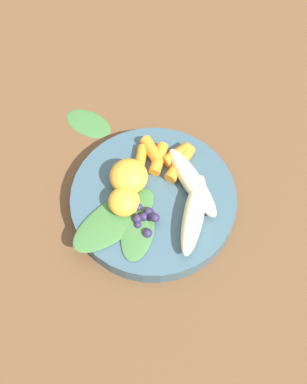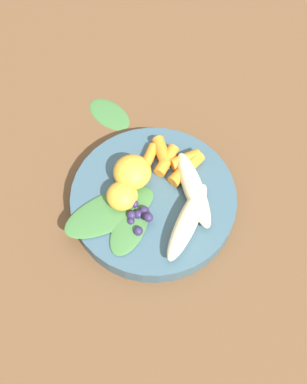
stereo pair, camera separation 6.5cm
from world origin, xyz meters
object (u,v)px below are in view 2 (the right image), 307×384
object	(u,v)px
banana_peeled_right	(188,221)
kale_leaf_stray	(109,113)
orange_segment_near	(122,196)
banana_peeled_left	(194,189)
bowl	(154,200)

from	to	relation	value
banana_peeled_right	kale_leaf_stray	world-z (taller)	banana_peeled_right
orange_segment_near	kale_leaf_stray	bearing A→B (deg)	-39.32
banana_peeled_left	banana_peeled_right	world-z (taller)	same
banana_peeled_right	kale_leaf_stray	bearing A→B (deg)	53.50
banana_peeled_left	banana_peeled_right	xyz separation A→B (m)	(-0.03, 0.05, 0.00)
bowl	banana_peeled_left	world-z (taller)	banana_peeled_left
bowl	kale_leaf_stray	xyz separation A→B (m)	(0.17, -0.08, -0.01)
orange_segment_near	bowl	bearing A→B (deg)	-126.35
orange_segment_near	kale_leaf_stray	distance (m)	0.19
bowl	kale_leaf_stray	size ratio (longest dim) A/B	2.88
bowl	banana_peeled_right	world-z (taller)	banana_peeled_right
bowl	banana_peeled_left	size ratio (longest dim) A/B	1.92
bowl	orange_segment_near	size ratio (longest dim) A/B	5.44
banana_peeled_left	orange_segment_near	size ratio (longest dim) A/B	2.83
bowl	orange_segment_near	xyz separation A→B (m)	(0.03, 0.04, 0.03)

